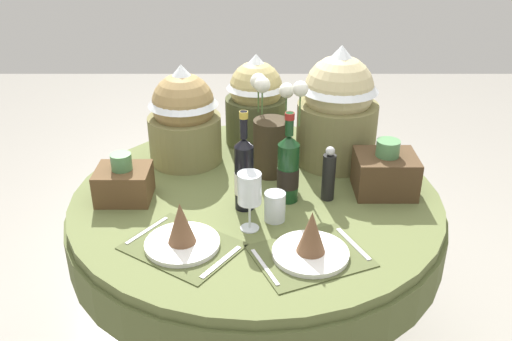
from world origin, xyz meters
The scene contains 14 objects.
dining_table centered at (0.00, 0.00, 0.64)m, with size 1.40×1.40×0.77m.
place_setting_left centered at (-0.23, -0.35, 0.82)m, with size 0.43×0.41×0.16m.
place_setting_right centered at (0.17, -0.40, 0.82)m, with size 0.41×0.37×0.16m.
flower_vase centered at (0.06, 0.18, 0.93)m, with size 0.21×0.21×0.40m.
wine_bottle_left centered at (-0.04, -0.10, 0.91)m, with size 0.07×0.07×0.37m.
wine_bottle_centre centered at (0.11, -0.04, 0.90)m, with size 0.08×0.08×0.34m.
wine_glass_left centered at (-0.02, -0.24, 0.92)m, with size 0.08×0.08×0.21m.
tumbler_near_right centered at (0.06, -0.18, 0.82)m, with size 0.07×0.07×0.10m, color silver.
pepper_mill centered at (0.26, -0.04, 0.87)m, with size 0.05×0.05×0.21m.
gift_tub_back_left centered at (-0.29, 0.29, 0.99)m, with size 0.30×0.30×0.41m.
gift_tub_back_centre centered at (0.00, 0.48, 0.98)m, with size 0.27×0.27×0.40m.
gift_tub_back_right centered at (0.33, 0.29, 1.03)m, with size 0.33×0.33×0.49m.
woven_basket_side_left centered at (-0.48, -0.03, 0.84)m, with size 0.19×0.17×0.18m.
woven_basket_side_right centered at (0.48, 0.02, 0.85)m, with size 0.22×0.19×0.21m.
Camera 1 is at (0.00, -1.82, 1.80)m, focal length 39.05 mm.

